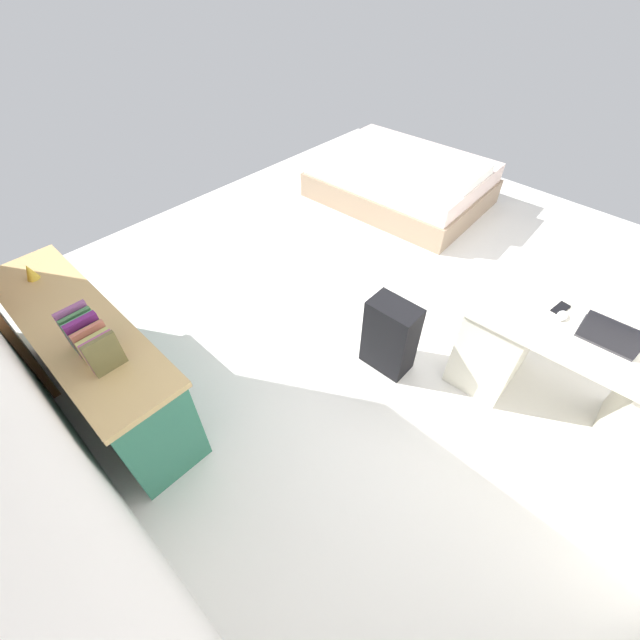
# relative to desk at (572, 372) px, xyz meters

# --- Properties ---
(ground_plane) EXTENTS (6.01, 6.01, 0.00)m
(ground_plane) POSITION_rel_desk_xyz_m (1.31, -0.03, -0.38)
(ground_plane) COLOR silver
(wall_back) EXTENTS (4.59, 0.10, 2.62)m
(wall_back) POSITION_rel_desk_xyz_m (1.31, 2.47, 0.93)
(wall_back) COLOR white
(wall_back) RESTS_ON ground_plane
(desk) EXTENTS (1.47, 0.73, 0.73)m
(desk) POSITION_rel_desk_xyz_m (0.00, 0.00, 0.00)
(desk) COLOR silver
(desk) RESTS_ON ground_plane
(office_chair) EXTENTS (0.52, 0.52, 0.94)m
(office_chair) POSITION_rel_desk_xyz_m (0.14, -0.83, 0.04)
(office_chair) COLOR black
(office_chair) RESTS_ON ground_plane
(credenza) EXTENTS (1.80, 0.48, 0.76)m
(credenza) POSITION_rel_desk_xyz_m (2.33, 2.09, -0.00)
(credenza) COLOR #2D7056
(credenza) RESTS_ON ground_plane
(bed) EXTENTS (1.97, 1.50, 0.58)m
(bed) POSITION_rel_desk_xyz_m (2.50, -1.65, -0.14)
(bed) COLOR gray
(bed) RESTS_ON ground_plane
(suitcase_black) EXTENTS (0.37, 0.23, 0.60)m
(suitcase_black) POSITION_rel_desk_xyz_m (1.08, 0.50, -0.08)
(suitcase_black) COLOR black
(suitcase_black) RESTS_ON ground_plane
(laptop) EXTENTS (0.32, 0.24, 0.21)m
(laptop) POSITION_rel_desk_xyz_m (-0.05, 0.02, 0.40)
(laptop) COLOR #333338
(laptop) RESTS_ON desk
(computer_mouse) EXTENTS (0.07, 0.10, 0.03)m
(computer_mouse) POSITION_rel_desk_xyz_m (0.21, -0.00, 0.36)
(computer_mouse) COLOR white
(computer_mouse) RESTS_ON desk
(cell_phone_by_mouse) EXTENTS (0.08, 0.14, 0.01)m
(cell_phone_by_mouse) POSITION_rel_desk_xyz_m (0.24, -0.08, 0.35)
(cell_phone_by_mouse) COLOR black
(cell_phone_by_mouse) RESTS_ON desk
(book_row) EXTENTS (0.34, 0.17, 0.24)m
(book_row) POSITION_rel_desk_xyz_m (1.96, 2.09, 0.48)
(book_row) COLOR brown
(book_row) RESTS_ON credenza
(figurine_small) EXTENTS (0.08, 0.08, 0.11)m
(figurine_small) POSITION_rel_desk_xyz_m (2.91, 2.09, 0.43)
(figurine_small) COLOR gold
(figurine_small) RESTS_ON credenza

